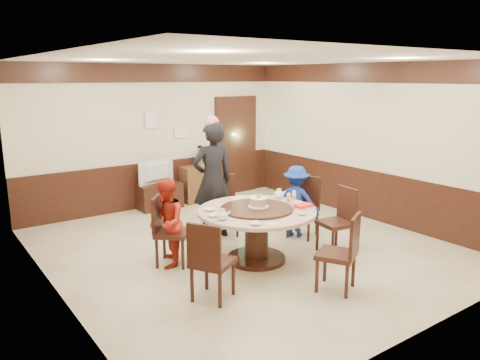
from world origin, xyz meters
TOP-DOWN VIEW (x-y plane):
  - room at (0.01, 0.01)m, footprint 6.00×6.04m
  - banquet_table at (-0.17, -0.50)m, footprint 1.65×1.65m
  - chair_0 at (1.09, -0.11)m, footprint 0.59×0.58m
  - chair_1 at (0.11, 0.74)m, footprint 0.58×0.59m
  - chair_2 at (-1.21, 0.09)m, footprint 0.62×0.62m
  - chair_3 at (-1.32, -1.14)m, footprint 0.61×0.60m
  - chair_4 at (0.06, -1.82)m, footprint 0.60×0.60m
  - chair_5 at (0.98, -0.93)m, footprint 0.50×0.50m
  - person_standing at (-0.12, 0.72)m, footprint 0.74×0.55m
  - person_red at (-1.28, 0.08)m, footprint 0.69×0.75m
  - person_blue at (1.00, -0.03)m, footprint 0.79×0.86m
  - birthday_cake at (-0.13, -0.48)m, footprint 0.29×0.29m
  - teapot_left at (-0.83, -0.62)m, footprint 0.17×0.15m
  - teapot_right at (0.48, -0.21)m, footprint 0.17×0.15m
  - bowl_0 at (-0.74, -0.17)m, footprint 0.15×0.15m
  - bowl_1 at (0.16, -1.04)m, footprint 0.12×0.12m
  - bowl_2 at (-0.60, -1.03)m, footprint 0.15×0.15m
  - bowl_3 at (0.46, -0.64)m, footprint 0.14×0.14m
  - bowl_4 at (-0.85, -0.44)m, footprint 0.14×0.14m
  - saucer_near at (-0.42, -1.15)m, footprint 0.18×0.18m
  - saucer_far at (0.28, 0.00)m, footprint 0.18×0.18m
  - shrimp_platter at (0.39, -0.83)m, footprint 0.30×0.20m
  - bottle_0 at (0.35, -0.58)m, footprint 0.06×0.06m
  - bottle_1 at (0.52, -0.50)m, footprint 0.06×0.06m
  - tv_stand at (-0.09, 2.75)m, footprint 0.85×0.45m
  - television at (-0.09, 2.75)m, footprint 0.82×0.27m
  - side_cabinet at (0.86, 2.78)m, footprint 0.80×0.40m
  - thermos at (0.88, 2.78)m, footprint 0.15×0.15m
  - notice_left at (-0.10, 2.96)m, footprint 0.25×0.00m
  - notice_right at (0.55, 2.96)m, footprint 0.30×0.00m

SIDE VIEW (x-z plane):
  - tv_stand at x=-0.09m, z-range 0.00..0.50m
  - chair_0 at x=1.09m, z-range -0.18..0.79m
  - chair_1 at x=0.11m, z-range -0.18..0.79m
  - chair_2 at x=-1.21m, z-range -0.18..0.79m
  - chair_3 at x=-1.32m, z-range -0.18..0.79m
  - chair_4 at x=0.06m, z-range -0.18..0.79m
  - chair_5 at x=0.98m, z-range -0.18..0.79m
  - side_cabinet at x=0.86m, z-range 0.00..0.75m
  - banquet_table at x=-0.17m, z-range 0.14..0.92m
  - person_blue at x=1.00m, z-range 0.00..1.17m
  - person_red at x=-1.28m, z-range 0.00..1.23m
  - television at x=-0.09m, z-range 0.50..0.97m
  - saucer_near at x=-0.42m, z-range 0.75..0.76m
  - saucer_far at x=0.28m, z-range 0.75..0.76m
  - bowl_4 at x=-0.85m, z-range 0.75..0.78m
  - bowl_0 at x=-0.74m, z-range 0.75..0.79m
  - bowl_2 at x=-0.60m, z-range 0.75..0.79m
  - bowl_1 at x=0.16m, z-range 0.75..0.79m
  - bowl_3 at x=0.46m, z-range 0.75..0.79m
  - shrimp_platter at x=0.39m, z-range 0.75..0.81m
  - teapot_left at x=-0.83m, z-range 0.75..0.87m
  - teapot_right at x=0.48m, z-range 0.75..0.87m
  - bottle_0 at x=0.35m, z-range 0.75..0.91m
  - bottle_1 at x=0.52m, z-range 0.75..0.91m
  - birthday_cake at x=-0.13m, z-range 0.75..0.95m
  - thermos at x=0.88m, z-range 0.75..1.13m
  - person_standing at x=-0.12m, z-range 0.00..1.88m
  - room at x=0.01m, z-range -0.34..2.50m
  - notice_right at x=0.55m, z-range 1.34..1.56m
  - notice_left at x=-0.10m, z-range 1.57..1.93m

